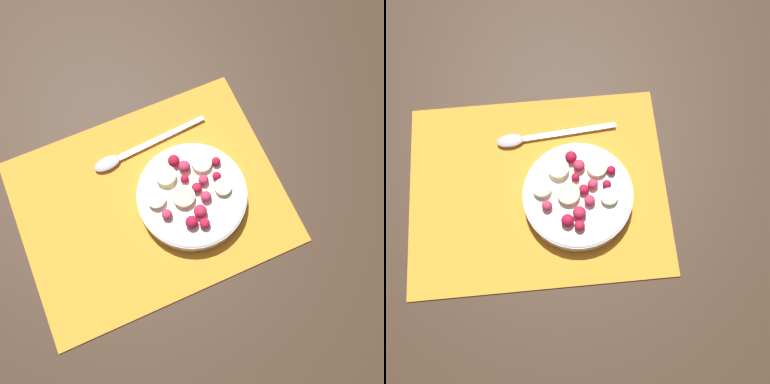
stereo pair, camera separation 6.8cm
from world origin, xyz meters
The scene contains 4 objects.
ground_plane centered at (0.00, 0.00, 0.00)m, with size 3.00×3.00×0.00m, color #382619.
placemat centered at (0.00, 0.00, 0.00)m, with size 0.43×0.34×0.01m.
fruit_bowl centered at (-0.07, 0.02, 0.02)m, with size 0.18×0.18×0.05m.
spoon centered at (0.00, -0.09, 0.01)m, with size 0.21×0.03×0.01m.
Camera 2 is at (-0.05, 0.24, 0.69)m, focal length 40.00 mm.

